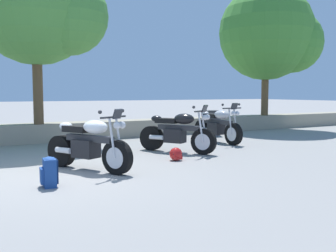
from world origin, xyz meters
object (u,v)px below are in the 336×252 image
object	(u,v)px
leafy_tree_mid_left	(42,6)
trash_bin	(214,123)
motorcycle_black_centre	(178,133)
motorcycle_silver_far_right	(218,126)
rider_backpack	(49,171)
leafy_tree_mid_right	(272,35)
motorcycle_white_near_left	(89,145)
rider_helmet	(176,154)

from	to	relation	value
leafy_tree_mid_left	trash_bin	bearing A→B (deg)	-8.21
motorcycle_black_centre	motorcycle_silver_far_right	xyz separation A→B (m)	(2.00, 1.05, 0.00)
motorcycle_black_centre	leafy_tree_mid_left	xyz separation A→B (m)	(-2.43, 3.36, 3.41)
rider_backpack	leafy_tree_mid_right	size ratio (longest dim) A/B	0.09
leafy_tree_mid_right	trash_bin	size ratio (longest dim) A/B	5.97
motorcycle_black_centre	trash_bin	xyz separation A→B (m)	(2.99, 2.58, -0.05)
motorcycle_black_centre	motorcycle_silver_far_right	bearing A→B (deg)	27.77
motorcycle_silver_far_right	leafy_tree_mid_left	bearing A→B (deg)	152.48
motorcycle_white_near_left	leafy_tree_mid_right	world-z (taller)	leafy_tree_mid_right
motorcycle_silver_far_right	motorcycle_white_near_left	bearing A→B (deg)	-155.21
leafy_tree_mid_left	motorcycle_silver_far_right	bearing A→B (deg)	-27.52
motorcycle_white_near_left	trash_bin	bearing A→B (deg)	33.18
motorcycle_black_centre	motorcycle_silver_far_right	world-z (taller)	same
motorcycle_silver_far_right	rider_helmet	size ratio (longest dim) A/B	7.37
motorcycle_black_centre	rider_helmet	distance (m)	1.19
leafy_tree_mid_right	motorcycle_white_near_left	bearing A→B (deg)	-153.31
rider_backpack	rider_helmet	world-z (taller)	rider_backpack
motorcycle_white_near_left	motorcycle_silver_far_right	bearing A→B (deg)	24.79
motorcycle_white_near_left	leafy_tree_mid_left	world-z (taller)	leafy_tree_mid_left
rider_helmet	leafy_tree_mid_left	xyz separation A→B (m)	(-1.82, 4.32, 3.76)
trash_bin	motorcycle_silver_far_right	bearing A→B (deg)	-122.90
motorcycle_black_centre	rider_backpack	bearing A→B (deg)	-150.47
motorcycle_black_centre	rider_helmet	size ratio (longest dim) A/B	6.60
motorcycle_black_centre	trash_bin	bearing A→B (deg)	40.81
motorcycle_silver_far_right	rider_backpack	size ratio (longest dim) A/B	4.39
motorcycle_black_centre	rider_backpack	distance (m)	4.06
motorcycle_white_near_left	trash_bin	size ratio (longest dim) A/B	2.21
motorcycle_silver_far_right	leafy_tree_mid_right	bearing A→B (deg)	28.61
motorcycle_white_near_left	rider_helmet	xyz separation A→B (m)	(1.97, 0.11, -0.35)
trash_bin	motorcycle_black_centre	bearing A→B (deg)	-139.19
motorcycle_silver_far_right	trash_bin	xyz separation A→B (m)	(0.99, 1.53, -0.05)
motorcycle_white_near_left	leafy_tree_mid_left	size ratio (longest dim) A/B	0.37
rider_helmet	leafy_tree_mid_right	bearing A→B (deg)	32.15
motorcycle_white_near_left	rider_backpack	size ratio (longest dim) A/B	4.04
rider_helmet	leafy_tree_mid_left	distance (m)	6.01
motorcycle_white_near_left	leafy_tree_mid_left	distance (m)	5.59
rider_backpack	leafy_tree_mid_left	size ratio (longest dim) A/B	0.09
trash_bin	leafy_tree_mid_left	bearing A→B (deg)	171.79
motorcycle_silver_far_right	trash_bin	size ratio (longest dim) A/B	2.40
motorcycle_silver_far_right	leafy_tree_mid_right	size ratio (longest dim) A/B	0.40
motorcycle_silver_far_right	leafy_tree_mid_left	world-z (taller)	leafy_tree_mid_left
motorcycle_black_centre	leafy_tree_mid_right	size ratio (longest dim) A/B	0.36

